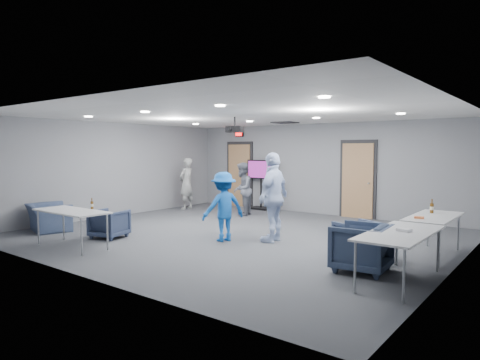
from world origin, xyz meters
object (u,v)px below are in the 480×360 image
Objects in this scene: person_b at (242,189)px; table_front_left at (71,213)px; bottle_front at (92,205)px; person_c at (273,197)px; chair_right_c at (361,247)px; chair_front_a at (109,224)px; person_d at (223,207)px; table_right_b at (400,235)px; chair_right_b at (358,239)px; bottle_right at (432,208)px; person_a at (186,184)px; tv_stand at (261,181)px; table_right_a at (433,219)px; projector at (235,129)px; chair_front_b at (49,217)px.

table_front_left is at bearing -22.42° from person_b.
table_front_left is 0.42m from bottle_front.
person_c is at bearing 44.95° from table_front_left.
bottle_front is (-0.05, -4.92, 0.04)m from person_b.
chair_right_c is at bearing 19.51° from table_front_left.
person_d is at bearing -164.18° from chair_front_a.
chair_right_c is 0.44× the size of table_right_b.
person_d is at bearing -56.35° from chair_right_b.
table_front_left is at bearing 106.08° from table_right_b.
person_b is 0.81× the size of table_right_b.
chair_right_c is 3.14× the size of bottle_right.
person_a is at bearing -102.72° from person_d.
tv_stand is (-2.14, 4.47, 0.18)m from person_d.
person_a is 5.51m from person_c.
table_right_a is at bearing 71.83° from person_a.
person_c is at bearing 103.60° from table_right_a.
bottle_front is (0.15, 0.37, 0.13)m from table_front_left.
person_a reaches higher than bottle_front.
chair_front_a is at bearing -46.16° from chair_right_b.
projector is (-1.42, 0.50, 1.47)m from person_c.
person_c is at bearing -52.26° from tv_stand.
chair_right_b is 1.57× the size of projector.
person_a reaches higher than bottle_right.
person_a is 0.98× the size of table_front_left.
person_c is 1.10× the size of table_front_left.
table_front_left is at bearing -17.41° from person_d.
tv_stand is (-5.32, 4.91, 0.52)m from chair_right_c.
person_c is 3.04m from bottle_right.
person_c is 8.43× the size of bottle_front.
tv_stand reaches higher than person_b.
table_right_a is (2.96, 0.72, -0.25)m from person_c.
chair_right_c is 7.26m from chair_front_b.
bottle_right is at bearing 32.68° from bottle_front.
chair_front_b is 8.36m from table_right_a.
bottle_front is 3.63m from projector.
person_d is 0.76× the size of table_right_b.
chair_right_b is at bearing -32.59° from projector.
chair_front_b is at bearing -1.99° from chair_front_a.
person_c reaches higher than person_d.
person_a reaches higher than person_d.
chair_front_a is at bearing -153.53° from bottle_right.
chair_right_b is 0.95m from chair_right_c.
table_front_left is (1.99, -0.60, 0.36)m from chair_front_b.
person_b is 5.80× the size of bottle_right.
person_c is at bearing -69.86° from chair_right_b.
chair_right_b is at bearing 40.22° from person_b.
chair_right_b is 0.37× the size of table_right_b.
person_c is (4.94, -2.44, 0.10)m from person_a.
person_c is 2.58m from chair_right_c.
chair_right_c is at bearing 58.63° from person_a.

